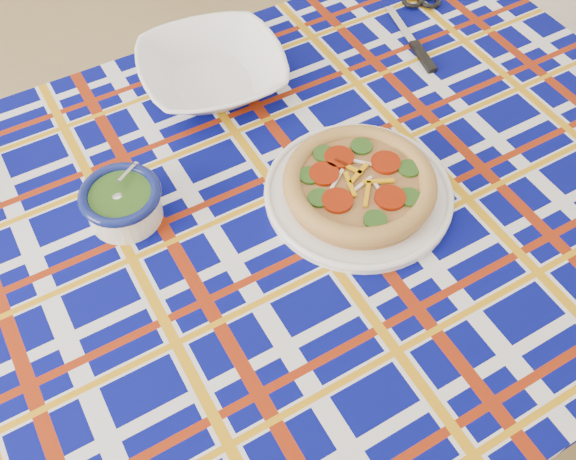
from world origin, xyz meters
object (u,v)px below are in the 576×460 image
dining_table (259,254)px  pesto_bowl (122,201)px  main_focaccia_plate (360,184)px  serving_bowl (212,72)px

dining_table → pesto_bowl: (-0.18, 0.13, 0.12)m
pesto_bowl → main_focaccia_plate: bearing=-23.6°
serving_bowl → pesto_bowl: bearing=-140.6°
pesto_bowl → serving_bowl: pesto_bowl is taller
pesto_bowl → serving_bowl: 0.36m
main_focaccia_plate → serving_bowl: size_ratio=1.19×
dining_table → serving_bowl: serving_bowl is taller
pesto_bowl → dining_table: bearing=-35.7°
dining_table → serving_bowl: (0.09, 0.36, 0.12)m
dining_table → pesto_bowl: size_ratio=12.27×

